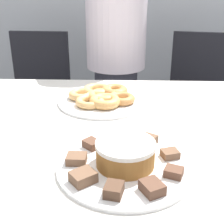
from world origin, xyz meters
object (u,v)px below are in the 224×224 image
(person_standing, at_px, (116,57))
(frosted_cake, at_px, (126,153))
(office_chair_left, at_px, (38,105))
(plate_cake, at_px, (126,166))
(office_chair_right, at_px, (197,107))
(plate_donuts, at_px, (103,101))

(person_standing, relative_size, frosted_cake, 9.54)
(office_chair_left, relative_size, plate_cake, 2.44)
(office_chair_right, bearing_deg, office_chair_left, -169.84)
(frosted_cake, bearing_deg, office_chair_right, 68.03)
(person_standing, relative_size, office_chair_left, 1.69)
(office_chair_left, bearing_deg, person_standing, -9.82)
(office_chair_left, height_order, frosted_cake, office_chair_left)
(person_standing, distance_m, plate_donuts, 0.64)
(plate_cake, xyz_separation_m, plate_donuts, (-0.09, 0.48, -0.00))
(plate_donuts, bearing_deg, office_chair_left, 123.03)
(office_chair_right, bearing_deg, plate_cake, -101.76)
(office_chair_left, bearing_deg, frosted_cake, -61.86)
(office_chair_right, distance_m, plate_donuts, 1.02)
(plate_cake, relative_size, plate_donuts, 1.01)
(office_chair_right, xyz_separation_m, plate_cake, (-0.50, -1.24, 0.33))
(plate_cake, bearing_deg, plate_donuts, 100.67)
(office_chair_right, distance_m, frosted_cake, 1.39)
(person_standing, bearing_deg, frosted_cake, -87.49)
(person_standing, distance_m, office_chair_right, 0.67)
(plate_cake, xyz_separation_m, frosted_cake, (0.00, 0.00, 0.04))
(plate_cake, distance_m, plate_donuts, 0.49)
(person_standing, distance_m, office_chair_left, 0.66)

